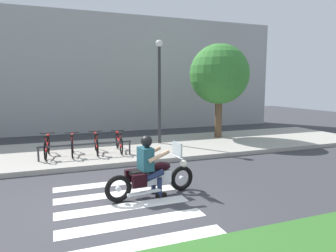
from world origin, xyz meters
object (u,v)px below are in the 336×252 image
object	(u,v)px
bicycle_2	(96,144)
bicycle_3	(119,142)
bike_rack	(86,145)
rider	(149,162)
bicycle_1	(72,145)
street_lamp	(159,83)
motorcycle	(152,177)
tree_near_rack	(219,75)
bicycle_0	(47,147)

from	to	relation	value
bicycle_2	bicycle_3	world-z (taller)	bicycle_2
bicycle_3	bike_rack	bearing A→B (deg)	-155.37
rider	bicycle_1	distance (m)	4.52
bicycle_3	bike_rack	size ratio (longest dim) A/B	0.55
bicycle_1	bicycle_2	size ratio (longest dim) A/B	0.98
street_lamp	motorcycle	bearing A→B (deg)	-110.96
bicycle_2	tree_near_rack	size ratio (longest dim) A/B	0.37
bicycle_1	tree_near_rack	world-z (taller)	tree_near_rack
bike_rack	motorcycle	bearing A→B (deg)	-73.82
rider	bicycle_1	world-z (taller)	rider
rider	bicycle_1	xyz separation A→B (m)	(-1.41, 4.29, -0.32)
bicycle_0	bicycle_2	distance (m)	1.61
motorcycle	bicycle_0	xyz separation A→B (m)	(-2.29, 4.28, 0.05)
bike_rack	tree_near_rack	bearing A→B (deg)	17.79
motorcycle	bicycle_1	bearing A→B (deg)	109.13
bicycle_0	tree_near_rack	xyz separation A→B (m)	(7.30, 1.40, 2.49)
tree_near_rack	street_lamp	bearing A→B (deg)	-172.37
motorcycle	tree_near_rack	bearing A→B (deg)	48.59
street_lamp	bicycle_1	bearing A→B (deg)	-164.09
bicycle_3	tree_near_rack	size ratio (longest dim) A/B	0.38
rider	street_lamp	xyz separation A→B (m)	(2.10, 5.28, 1.80)
bicycle_2	bike_rack	xyz separation A→B (m)	(-0.40, -0.55, 0.07)
rider	street_lamp	bearing A→B (deg)	68.32
motorcycle	bicycle_1	xyz separation A→B (m)	(-1.48, 4.28, 0.04)
bicycle_2	bicycle_3	xyz separation A→B (m)	(0.81, 0.00, -0.01)
tree_near_rack	bicycle_0	bearing A→B (deg)	-169.15
tree_near_rack	bicycle_1	bearing A→B (deg)	-167.84
street_lamp	tree_near_rack	bearing A→B (deg)	7.63
bicycle_0	street_lamp	bearing A→B (deg)	13.04
bike_rack	bicycle_3	bearing A→B (deg)	24.63
motorcycle	bicycle_2	size ratio (longest dim) A/B	1.38
motorcycle	bicycle_3	distance (m)	4.28
motorcycle	bicycle_1	world-z (taller)	motorcycle
street_lamp	tree_near_rack	size ratio (longest dim) A/B	0.99
motorcycle	rider	world-z (taller)	rider
motorcycle	rider	xyz separation A→B (m)	(-0.08, -0.01, 0.36)
bicycle_0	bike_rack	xyz separation A→B (m)	(1.21, -0.55, 0.06)
bike_rack	rider	bearing A→B (deg)	-74.97
bicycle_3	bicycle_2	bearing A→B (deg)	-179.94
rider	bicycle_3	world-z (taller)	rider
rider	bike_rack	size ratio (longest dim) A/B	0.47
rider	bicycle_2	bearing A→B (deg)	97.94
bicycle_2	street_lamp	world-z (taller)	street_lamp
motorcycle	rider	distance (m)	0.37
street_lamp	tree_near_rack	xyz separation A→B (m)	(2.99, 0.40, 0.38)
bicycle_2	bicycle_3	size ratio (longest dim) A/B	0.96
bicycle_1	bicycle_3	world-z (taller)	bicycle_1
rider	street_lamp	size ratio (longest dim) A/B	0.33
bicycle_1	bicycle_2	distance (m)	0.81
bicycle_1	tree_near_rack	distance (m)	7.10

